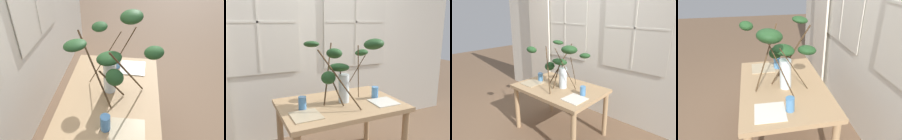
# 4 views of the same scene
# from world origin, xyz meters

# --- Properties ---
(back_wall_with_windows) EXTENTS (4.86, 0.14, 2.82)m
(back_wall_with_windows) POSITION_xyz_m (0.00, 0.94, 1.41)
(back_wall_with_windows) COLOR silver
(back_wall_with_windows) RESTS_ON ground
(dining_table) EXTENTS (1.24, 0.84, 0.72)m
(dining_table) POSITION_xyz_m (0.00, 0.00, 0.62)
(dining_table) COLOR tan
(dining_table) RESTS_ON ground
(vase_with_branches) EXTENTS (0.77, 0.74, 0.68)m
(vase_with_branches) POSITION_xyz_m (0.05, -0.02, 1.12)
(vase_with_branches) COLOR silver
(vase_with_branches) RESTS_ON dining_table
(drinking_glass_blue_left) EXTENTS (0.08, 0.08, 0.13)m
(drinking_glass_blue_left) POSITION_xyz_m (-0.40, -0.01, 0.79)
(drinking_glass_blue_left) COLOR #4C84BC
(drinking_glass_blue_left) RESTS_ON dining_table
(drinking_glass_blue_right) EXTENTS (0.07, 0.07, 0.12)m
(drinking_glass_blue_right) POSITION_xyz_m (0.42, -0.01, 0.78)
(drinking_glass_blue_right) COLOR #4C84BC
(drinking_glass_blue_right) RESTS_ON dining_table
(plate_square_left) EXTENTS (0.26, 0.26, 0.01)m
(plate_square_left) POSITION_xyz_m (-0.42, -0.17, 0.73)
(plate_square_left) COLOR tan
(plate_square_left) RESTS_ON dining_table
(plate_square_right) EXTENTS (0.26, 0.26, 0.01)m
(plate_square_right) POSITION_xyz_m (0.42, -0.17, 0.73)
(plate_square_right) COLOR silver
(plate_square_right) RESTS_ON dining_table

